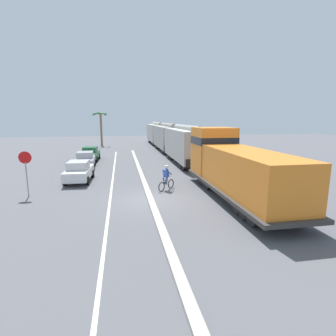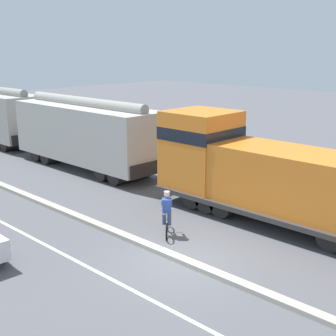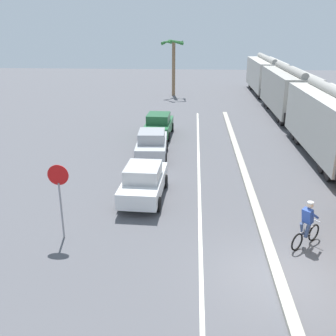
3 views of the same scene
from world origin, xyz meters
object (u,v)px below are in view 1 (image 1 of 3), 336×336
at_px(locomotive, 232,168).
at_px(palm_tree_near, 101,121).
at_px(parked_car_green, 91,154).
at_px(parked_car_silver, 85,160).
at_px(cyclist, 166,178).
at_px(hopper_car_middle, 167,137).
at_px(parked_car_white, 79,171).
at_px(hopper_car_trailing, 157,133).
at_px(hopper_car_lead, 186,145).
at_px(stop_sign, 26,165).

distance_m(locomotive, palm_tree_near, 34.87).
bearing_deg(palm_tree_near, parked_car_green, -90.47).
distance_m(parked_car_silver, cyclist, 11.64).
bearing_deg(hopper_car_middle, parked_car_green, -144.40).
distance_m(hopper_car_middle, parked_car_white, 20.83).
bearing_deg(parked_car_white, locomotive, -28.96).
height_order(hopper_car_trailing, palm_tree_near, palm_tree_near).
bearing_deg(hopper_car_middle, cyclist, -100.20).
height_order(locomotive, parked_car_white, locomotive).
relative_size(hopper_car_lead, stop_sign, 3.68).
relative_size(hopper_car_middle, stop_sign, 3.68).
bearing_deg(stop_sign, parked_car_silver, 76.58).
xyz_separation_m(hopper_car_trailing, parked_car_green, (-10.46, -19.09, -1.26)).
bearing_deg(cyclist, hopper_car_trailing, 83.30).
relative_size(parked_car_silver, parked_car_green, 1.00).
distance_m(hopper_car_trailing, parked_car_white, 31.44).
xyz_separation_m(hopper_car_trailing, parked_car_silver, (-10.46, -23.79, -1.26)).
xyz_separation_m(hopper_car_lead, hopper_car_trailing, (0.00, 23.20, 0.00)).
distance_m(hopper_car_middle, parked_car_silver, 16.11).
bearing_deg(locomotive, palm_tree_near, 107.27).
xyz_separation_m(parked_car_green, stop_sign, (-2.30, -14.34, 1.21)).
bearing_deg(stop_sign, cyclist, -0.01).
height_order(hopper_car_lead, hopper_car_middle, same).
xyz_separation_m(stop_sign, palm_tree_near, (2.44, 31.27, 2.42)).
xyz_separation_m(hopper_car_middle, cyclist, (-3.93, -21.83, -1.26)).
relative_size(locomotive, hopper_car_middle, 1.10).
distance_m(parked_car_green, stop_sign, 14.57).
distance_m(hopper_car_lead, parked_car_silver, 10.55).
xyz_separation_m(hopper_car_lead, parked_car_white, (-10.21, -6.51, -1.26)).
bearing_deg(hopper_car_trailing, parked_car_silver, -113.73).
relative_size(hopper_car_lead, parked_car_white, 2.48).
distance_m(hopper_car_trailing, palm_tree_near, 10.81).
bearing_deg(parked_car_silver, hopper_car_trailing, 66.27).
bearing_deg(stop_sign, hopper_car_trailing, 69.11).
bearing_deg(parked_car_green, parked_car_silver, -89.97).
bearing_deg(parked_car_white, hopper_car_trailing, 71.04).
distance_m(hopper_car_trailing, parked_car_silver, 26.02).
bearing_deg(hopper_car_middle, hopper_car_trailing, 90.00).
bearing_deg(palm_tree_near, hopper_car_lead, -63.88).
bearing_deg(parked_car_silver, palm_tree_near, 89.64).
bearing_deg(locomotive, parked_car_green, 122.74).
bearing_deg(hopper_car_middle, parked_car_silver, -130.62).
bearing_deg(cyclist, hopper_car_lead, 68.99).
bearing_deg(stop_sign, hopper_car_middle, 59.70).
relative_size(hopper_car_trailing, palm_tree_near, 1.75).
distance_m(hopper_car_middle, hopper_car_trailing, 11.60).
bearing_deg(parked_car_white, hopper_car_middle, 60.60).
distance_m(locomotive, hopper_car_middle, 23.76).
bearing_deg(palm_tree_near, hopper_car_middle, -42.47).
xyz_separation_m(hopper_car_lead, parked_car_silver, (-10.46, -0.59, -1.26)).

